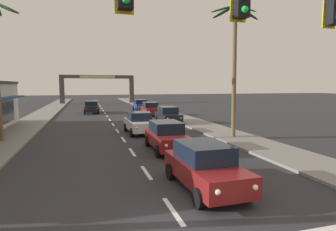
{
  "coord_description": "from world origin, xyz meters",
  "views": [
    {
      "loc": [
        -2.42,
        -6.14,
        3.77
      ],
      "look_at": [
        1.68,
        8.0,
        2.2
      ],
      "focal_mm": 30.22,
      "sensor_mm": 36.0,
      "label": 1
    }
  ],
  "objects": [
    {
      "name": "sidewalk_right",
      "position": [
        7.8,
        20.0,
        0.07
      ],
      "size": [
        3.2,
        110.0,
        0.14
      ],
      "primitive_type": "cube",
      "color": "gray",
      "rests_on": "ground"
    },
    {
      "name": "sidewalk_left",
      "position": [
        -7.8,
        20.0,
        0.07
      ],
      "size": [
        3.2,
        110.0,
        0.14
      ],
      "primitive_type": "cube",
      "color": "gray",
      "rests_on": "ground"
    },
    {
      "name": "lane_markings",
      "position": [
        0.42,
        20.28,
        0.0
      ],
      "size": [
        4.28,
        88.54,
        0.01
      ],
      "color": "silver",
      "rests_on": "ground"
    },
    {
      "name": "traffic_signal_mast",
      "position": [
        2.92,
        0.03,
        5.23
      ],
      "size": [
        11.13,
        0.41,
        7.12
      ],
      "color": "#2D2D33",
      "rests_on": "ground"
    },
    {
      "name": "sedan_lead_at_stop_bar",
      "position": [
        1.64,
        3.11,
        0.85
      ],
      "size": [
        2.03,
        4.48,
        1.68
      ],
      "color": "maroon",
      "rests_on": "ground"
    },
    {
      "name": "sedan_third_in_queue",
      "position": [
        2.01,
        9.43,
        0.85
      ],
      "size": [
        1.98,
        4.46,
        1.68
      ],
      "color": "maroon",
      "rests_on": "ground"
    },
    {
      "name": "sedan_fifth_in_queue",
      "position": [
        1.55,
        15.75,
        0.85
      ],
      "size": [
        2.04,
        4.49,
        1.68
      ],
      "color": "silver",
      "rests_on": "ground"
    },
    {
      "name": "sedan_oncoming_far",
      "position": [
        -1.72,
        33.53,
        0.85
      ],
      "size": [
        2.13,
        4.52,
        1.68
      ],
      "color": "black",
      "rests_on": "ground"
    },
    {
      "name": "sedan_parked_nearest_kerb",
      "position": [
        5.32,
        35.19,
        0.85
      ],
      "size": [
        2.04,
        4.49,
        1.68
      ],
      "color": "navy",
      "rests_on": "ground"
    },
    {
      "name": "sedan_parked_mid_kerb",
      "position": [
        5.25,
        28.22,
        0.85
      ],
      "size": [
        1.98,
        4.46,
        1.68
      ],
      "color": "maroon",
      "rests_on": "ground"
    },
    {
      "name": "sedan_parked_far_kerb",
      "position": [
        5.32,
        20.54,
        0.85
      ],
      "size": [
        2.0,
        4.47,
        1.68
      ],
      "color": "black",
      "rests_on": "ground"
    },
    {
      "name": "palm_right_second",
      "position": [
        7.59,
        11.77,
        6.82
      ],
      "size": [
        3.54,
        3.46,
        9.47
      ],
      "color": "brown",
      "rests_on": "ground"
    },
    {
      "name": "town_gateway_arch",
      "position": [
        0.0,
        55.02,
        3.91
      ],
      "size": [
        15.07,
        0.9,
        5.91
      ],
      "color": "#423D38",
      "rests_on": "ground"
    }
  ]
}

